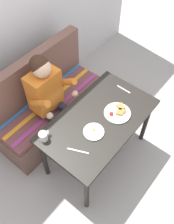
{
  "coord_description": "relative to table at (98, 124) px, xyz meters",
  "views": [
    {
      "loc": [
        -1.2,
        -0.84,
        2.74
      ],
      "look_at": [
        0.0,
        0.15,
        0.72
      ],
      "focal_mm": 40.59,
      "sensor_mm": 36.0,
      "label": 1
    }
  ],
  "objects": [
    {
      "name": "coffee_mug",
      "position": [
        -0.5,
        0.25,
        0.13
      ],
      "size": [
        0.12,
        0.08,
        0.09
      ],
      "color": "white",
      "rests_on": "table"
    },
    {
      "name": "back_wall",
      "position": [
        0.0,
        1.27,
        0.65
      ],
      "size": [
        4.4,
        0.1,
        2.6
      ],
      "primitive_type": "cube",
      "color": "silver",
      "rests_on": "ground"
    },
    {
      "name": "person",
      "position": [
        -0.09,
        0.59,
        0.09
      ],
      "size": [
        0.45,
        0.61,
        1.21
      ],
      "color": "orange",
      "rests_on": "ground"
    },
    {
      "name": "couch",
      "position": [
        0.0,
        0.76,
        -0.32
      ],
      "size": [
        1.44,
        0.56,
        1.0
      ],
      "color": "brown",
      "rests_on": "ground"
    },
    {
      "name": "plate_eggs",
      "position": [
        -0.15,
        -0.06,
        0.09
      ],
      "size": [
        0.2,
        0.2,
        0.04
      ],
      "color": "white",
      "rests_on": "table"
    },
    {
      "name": "knife",
      "position": [
        -0.4,
        -0.07,
        0.08
      ],
      "size": [
        0.1,
        0.19,
        0.0
      ],
      "primitive_type": "cube",
      "rotation": [
        0.0,
        0.0,
        0.43
      ],
      "color": "silver",
      "rests_on": "table"
    },
    {
      "name": "plate_breakfast",
      "position": [
        0.18,
        -0.1,
        0.09
      ],
      "size": [
        0.27,
        0.27,
        0.05
      ],
      "color": "white",
      "rests_on": "table"
    },
    {
      "name": "fork",
      "position": [
        0.48,
        0.03,
        0.08
      ],
      "size": [
        0.02,
        0.17,
        0.0
      ],
      "primitive_type": "cube",
      "rotation": [
        0.0,
        0.0,
        -0.01
      ],
      "color": "silver",
      "rests_on": "table"
    },
    {
      "name": "ground_plane",
      "position": [
        0.0,
        0.0,
        -0.65
      ],
      "size": [
        8.0,
        8.0,
        0.0
      ],
      "primitive_type": "plane",
      "color": "#A6A19C"
    },
    {
      "name": "table",
      "position": [
        0.0,
        0.0,
        0.0
      ],
      "size": [
        1.2,
        0.7,
        0.73
      ],
      "color": "black",
      "rests_on": "ground"
    }
  ]
}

